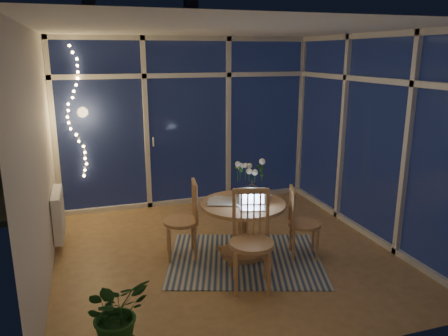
{
  "coord_description": "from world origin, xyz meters",
  "views": [
    {
      "loc": [
        -1.53,
        -4.63,
        2.34
      ],
      "look_at": [
        0.04,
        0.25,
        1.0
      ],
      "focal_mm": 35.0,
      "sensor_mm": 36.0,
      "label": 1
    }
  ],
  "objects_px": {
    "potted_plant": "(117,318)",
    "dining_table": "(243,230)",
    "chair_left": "(181,220)",
    "chair_right": "(304,222)",
    "flower_vase": "(252,189)",
    "chair_front": "(252,241)",
    "laptop": "(253,199)"
  },
  "relations": [
    {
      "from": "chair_front",
      "to": "laptop",
      "type": "relative_size",
      "value": 3.38
    },
    {
      "from": "chair_left",
      "to": "chair_front",
      "type": "bearing_deg",
      "value": 37.64
    },
    {
      "from": "dining_table",
      "to": "chair_left",
      "type": "relative_size",
      "value": 1.05
    },
    {
      "from": "dining_table",
      "to": "flower_vase",
      "type": "distance_m",
      "value": 0.5
    },
    {
      "from": "dining_table",
      "to": "chair_left",
      "type": "height_order",
      "value": "chair_left"
    },
    {
      "from": "dining_table",
      "to": "potted_plant",
      "type": "distance_m",
      "value": 2.11
    },
    {
      "from": "chair_front",
      "to": "flower_vase",
      "type": "xyz_separation_m",
      "value": [
        0.34,
        0.87,
        0.26
      ]
    },
    {
      "from": "laptop",
      "to": "flower_vase",
      "type": "height_order",
      "value": "laptop"
    },
    {
      "from": "dining_table",
      "to": "chair_front",
      "type": "distance_m",
      "value": 0.75
    },
    {
      "from": "dining_table",
      "to": "chair_right",
      "type": "relative_size",
      "value": 1.14
    },
    {
      "from": "chair_right",
      "to": "flower_vase",
      "type": "xyz_separation_m",
      "value": [
        -0.51,
        0.39,
        0.35
      ]
    },
    {
      "from": "chair_front",
      "to": "potted_plant",
      "type": "height_order",
      "value": "chair_front"
    },
    {
      "from": "chair_right",
      "to": "laptop",
      "type": "relative_size",
      "value": 2.84
    },
    {
      "from": "chair_right",
      "to": "chair_front",
      "type": "height_order",
      "value": "chair_front"
    },
    {
      "from": "chair_left",
      "to": "laptop",
      "type": "height_order",
      "value": "chair_left"
    },
    {
      "from": "dining_table",
      "to": "flower_vase",
      "type": "bearing_deg",
      "value": 43.01
    },
    {
      "from": "chair_right",
      "to": "potted_plant",
      "type": "relative_size",
      "value": 1.14
    },
    {
      "from": "laptop",
      "to": "potted_plant",
      "type": "distance_m",
      "value": 2.04
    },
    {
      "from": "chair_front",
      "to": "flower_vase",
      "type": "bearing_deg",
      "value": 85.46
    },
    {
      "from": "chair_right",
      "to": "laptop",
      "type": "xyz_separation_m",
      "value": [
        -0.64,
        0.01,
        0.35
      ]
    },
    {
      "from": "laptop",
      "to": "flower_vase",
      "type": "relative_size",
      "value": 1.45
    },
    {
      "from": "chair_left",
      "to": "chair_front",
      "type": "xyz_separation_m",
      "value": [
        0.53,
        -0.92,
        0.05
      ]
    },
    {
      "from": "chair_left",
      "to": "chair_right",
      "type": "height_order",
      "value": "chair_left"
    },
    {
      "from": "dining_table",
      "to": "laptop",
      "type": "distance_m",
      "value": 0.5
    },
    {
      "from": "dining_table",
      "to": "chair_front",
      "type": "xyz_separation_m",
      "value": [
        -0.16,
        -0.71,
        0.18
      ]
    },
    {
      "from": "dining_table",
      "to": "potted_plant",
      "type": "height_order",
      "value": "potted_plant"
    },
    {
      "from": "laptop",
      "to": "chair_right",
      "type": "bearing_deg",
      "value": 14.1
    },
    {
      "from": "potted_plant",
      "to": "dining_table",
      "type": "bearing_deg",
      "value": 42.6
    },
    {
      "from": "laptop",
      "to": "potted_plant",
      "type": "relative_size",
      "value": 0.4
    },
    {
      "from": "chair_right",
      "to": "potted_plant",
      "type": "height_order",
      "value": "chair_right"
    },
    {
      "from": "flower_vase",
      "to": "potted_plant",
      "type": "relative_size",
      "value": 0.28
    },
    {
      "from": "chair_left",
      "to": "chair_right",
      "type": "xyz_separation_m",
      "value": [
        1.38,
        -0.44,
        -0.04
      ]
    }
  ]
}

